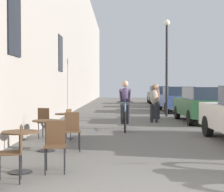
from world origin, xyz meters
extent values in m
cube|color=gray|center=(-3.45, 14.00, 5.03)|extent=(0.50, 68.00, 10.06)
cube|color=black|center=(-3.18, 4.74, 3.15)|extent=(0.04, 1.10, 1.70)
cube|color=black|center=(-3.18, 12.08, 3.08)|extent=(0.04, 1.10, 1.70)
cylinder|color=black|center=(-2.18, 1.69, 0.01)|extent=(0.40, 0.40, 0.02)
cylinder|color=black|center=(-2.18, 1.69, 0.36)|extent=(0.05, 0.05, 0.67)
cylinder|color=#4C331E|center=(-2.18, 1.69, 0.71)|extent=(0.64, 0.64, 0.02)
cylinder|color=black|center=(-1.39, 1.55, 0.23)|extent=(0.02, 0.02, 0.45)
cylinder|color=black|center=(-1.71, 1.51, 0.23)|extent=(0.02, 0.02, 0.45)
cylinder|color=black|center=(-1.44, 1.87, 0.23)|extent=(0.02, 0.02, 0.45)
cylinder|color=black|center=(-1.76, 1.83, 0.23)|extent=(0.02, 0.02, 0.45)
cube|color=#4C331E|center=(-1.57, 1.69, 0.46)|extent=(0.43, 0.43, 0.02)
cube|color=#4C331E|center=(-1.60, 1.87, 0.68)|extent=(0.34, 0.06, 0.42)
cylinder|color=black|center=(-2.37, 1.19, 0.23)|extent=(0.02, 0.02, 0.45)
cylinder|color=black|center=(-1.99, 0.95, 0.23)|extent=(0.02, 0.02, 0.45)
cylinder|color=black|center=(-2.06, 1.26, 0.23)|extent=(0.02, 0.02, 0.45)
cube|color=#4C331E|center=(-2.18, 1.07, 0.46)|extent=(0.46, 0.46, 0.02)
cube|color=#4C331E|center=(-2.00, 1.11, 0.68)|extent=(0.10, 0.34, 0.42)
cylinder|color=black|center=(-2.15, 3.70, 0.01)|extent=(0.40, 0.40, 0.02)
cylinder|color=black|center=(-2.15, 3.70, 0.36)|extent=(0.05, 0.05, 0.67)
cylinder|color=#4C331E|center=(-2.15, 3.70, 0.71)|extent=(0.64, 0.64, 0.02)
cylinder|color=black|center=(-1.35, 3.57, 0.23)|extent=(0.02, 0.02, 0.45)
cylinder|color=black|center=(-1.67, 3.52, 0.23)|extent=(0.02, 0.02, 0.45)
cylinder|color=black|center=(-1.41, 3.89, 0.23)|extent=(0.02, 0.02, 0.45)
cylinder|color=black|center=(-1.73, 3.83, 0.23)|extent=(0.02, 0.02, 0.45)
cube|color=#4C331E|center=(-1.54, 3.70, 0.46)|extent=(0.44, 0.44, 0.02)
cube|color=#4C331E|center=(-1.57, 3.88, 0.68)|extent=(0.34, 0.08, 0.42)
cylinder|color=black|center=(-1.99, 5.72, 0.01)|extent=(0.40, 0.40, 0.02)
cylinder|color=black|center=(-1.99, 5.72, 0.36)|extent=(0.05, 0.05, 0.67)
cylinder|color=#4C331E|center=(-1.99, 5.72, 0.71)|extent=(0.64, 0.64, 0.02)
cylinder|color=black|center=(-2.71, 5.91, 0.23)|extent=(0.02, 0.02, 0.45)
cylinder|color=black|center=(-2.39, 5.85, 0.23)|extent=(0.02, 0.02, 0.45)
cylinder|color=black|center=(-2.76, 5.59, 0.23)|extent=(0.02, 0.02, 0.45)
cylinder|color=black|center=(-2.44, 5.53, 0.23)|extent=(0.02, 0.02, 0.45)
cube|color=#4C331E|center=(-2.57, 5.72, 0.46)|extent=(0.44, 0.44, 0.02)
cube|color=#4C331E|center=(-2.60, 5.54, 0.68)|extent=(0.34, 0.08, 0.42)
cylinder|color=black|center=(-2.18, 5.02, 0.23)|extent=(0.02, 0.02, 0.45)
cylinder|color=black|center=(-2.11, 5.34, 0.23)|extent=(0.02, 0.02, 0.45)
cylinder|color=black|center=(-1.87, 4.94, 0.23)|extent=(0.02, 0.02, 0.45)
cylinder|color=black|center=(-1.79, 5.26, 0.23)|extent=(0.02, 0.02, 0.45)
cube|color=#4C331E|center=(-1.99, 5.14, 0.46)|extent=(0.46, 0.46, 0.02)
cube|color=#4C331E|center=(-1.81, 5.10, 0.68)|extent=(0.10, 0.34, 0.42)
torus|color=black|center=(-0.24, 7.07, 0.33)|extent=(0.08, 0.71, 0.71)
torus|color=black|center=(-0.21, 8.12, 0.33)|extent=(0.08, 0.71, 0.71)
cylinder|color=#286084|center=(-0.21, 8.03, 0.61)|extent=(0.04, 0.22, 0.58)
cylinder|color=#286084|center=(-0.23, 7.53, 0.95)|extent=(0.07, 0.83, 0.14)
cylinder|color=#286084|center=(-0.24, 7.09, 0.67)|extent=(0.04, 0.09, 0.67)
cylinder|color=#286084|center=(-0.22, 7.62, 0.37)|extent=(0.07, 1.00, 0.12)
cylinder|color=black|center=(-0.24, 7.12, 1.00)|extent=(0.52, 0.05, 0.03)
ellipsoid|color=black|center=(-0.21, 7.94, 0.93)|extent=(0.12, 0.24, 0.06)
ellipsoid|color=#4C3D5B|center=(-0.22, 7.86, 1.21)|extent=(0.35, 0.36, 0.59)
sphere|color=tan|center=(-0.22, 7.82, 1.60)|extent=(0.22, 0.22, 0.22)
cylinder|color=#26262D|center=(-0.12, 7.77, 0.55)|extent=(0.14, 0.40, 0.75)
cylinder|color=#26262D|center=(-0.32, 7.78, 0.55)|extent=(0.14, 0.40, 0.75)
cylinder|color=#4C3D5B|center=(-0.09, 7.46, 1.20)|extent=(0.10, 0.75, 0.48)
cylinder|color=#4C3D5B|center=(-0.37, 7.47, 1.20)|extent=(0.13, 0.75, 0.48)
cylinder|color=#26262D|center=(1.15, 10.30, 0.38)|extent=(0.14, 0.14, 0.77)
cylinder|color=#26262D|center=(0.95, 10.29, 0.38)|extent=(0.14, 0.14, 0.77)
ellipsoid|color=#9E9384|center=(1.05, 10.29, 1.07)|extent=(0.35, 0.25, 0.61)
sphere|color=brown|center=(1.05, 10.29, 1.48)|extent=(0.22, 0.22, 0.22)
cylinder|color=#26262D|center=(1.41, 11.81, 0.40)|extent=(0.14, 0.14, 0.79)
cylinder|color=#26262D|center=(1.21, 11.83, 0.40)|extent=(0.14, 0.14, 0.79)
ellipsoid|color=brown|center=(1.31, 11.82, 1.11)|extent=(0.37, 0.28, 0.63)
sphere|color=#A57A5B|center=(1.31, 11.82, 1.52)|extent=(0.22, 0.22, 0.22)
cylinder|color=black|center=(2.01, 13.33, 2.30)|extent=(0.12, 0.12, 4.60)
sphere|color=silver|center=(2.01, 13.33, 4.74)|extent=(0.32, 0.32, 0.32)
cylinder|color=black|center=(2.23, 6.16, 0.31)|extent=(0.21, 0.62, 0.62)
cube|color=#23512D|center=(3.10, 10.48, 0.64)|extent=(1.77, 4.20, 0.68)
cube|color=#283342|center=(3.11, 9.97, 1.24)|extent=(1.48, 2.27, 0.51)
cylinder|color=black|center=(2.30, 11.85, 0.30)|extent=(0.20, 0.60, 0.60)
cylinder|color=black|center=(3.87, 11.86, 0.30)|extent=(0.20, 0.60, 0.60)
cylinder|color=black|center=(2.33, 9.09, 0.30)|extent=(0.20, 0.60, 0.60)
cube|color=#384C84|center=(3.05, 16.46, 0.65)|extent=(1.76, 4.25, 0.69)
cube|color=#283342|center=(3.05, 15.96, 1.25)|extent=(1.48, 2.29, 0.51)
cylinder|color=black|center=(2.25, 17.87, 0.31)|extent=(0.20, 0.61, 0.61)
cylinder|color=black|center=(3.85, 17.87, 0.31)|extent=(0.20, 0.61, 0.61)
cylinder|color=black|center=(2.25, 15.06, 0.31)|extent=(0.20, 0.61, 0.61)
cylinder|color=black|center=(3.85, 15.06, 0.31)|extent=(0.20, 0.61, 0.61)
cube|color=black|center=(3.24, 21.73, 0.64)|extent=(1.82, 4.18, 0.67)
cube|color=#283342|center=(3.23, 21.23, 1.22)|extent=(1.50, 2.27, 0.50)
cylinder|color=black|center=(2.49, 23.11, 0.30)|extent=(0.21, 0.60, 0.60)
cylinder|color=black|center=(4.06, 23.08, 0.30)|extent=(0.21, 0.60, 0.60)
cylinder|color=black|center=(2.43, 20.38, 0.30)|extent=(0.21, 0.60, 0.60)
cylinder|color=black|center=(3.99, 20.34, 0.30)|extent=(0.21, 0.60, 0.60)
cube|color=#595960|center=(3.22, 26.94, 0.67)|extent=(1.94, 4.43, 0.71)
cube|color=#283342|center=(3.21, 26.41, 1.29)|extent=(1.59, 2.41, 0.53)
cylinder|color=black|center=(2.44, 28.41, 0.32)|extent=(0.22, 0.64, 0.63)
cylinder|color=black|center=(4.09, 28.36, 0.32)|extent=(0.22, 0.64, 0.63)
cylinder|color=black|center=(2.36, 25.52, 0.32)|extent=(0.22, 0.64, 0.63)
cylinder|color=black|center=(4.00, 25.47, 0.32)|extent=(0.22, 0.64, 0.63)
camera|label=1|loc=(-0.50, -4.27, 1.49)|focal=55.50mm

